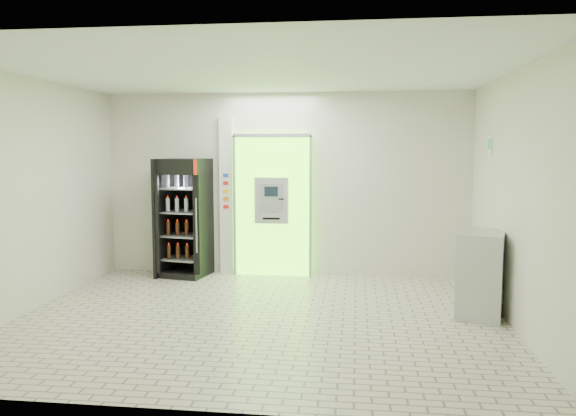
# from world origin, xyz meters

# --- Properties ---
(ground) EXTENTS (6.00, 6.00, 0.00)m
(ground) POSITION_xyz_m (0.00, 0.00, 0.00)
(ground) COLOR beige
(ground) RESTS_ON ground
(room_shell) EXTENTS (6.00, 6.00, 6.00)m
(room_shell) POSITION_xyz_m (0.00, 0.00, 1.84)
(room_shell) COLOR silver
(room_shell) RESTS_ON ground
(atm_assembly) EXTENTS (1.30, 0.24, 2.33)m
(atm_assembly) POSITION_xyz_m (-0.20, 2.41, 1.17)
(atm_assembly) COLOR #62FF17
(atm_assembly) RESTS_ON ground
(pillar) EXTENTS (0.22, 0.11, 2.60)m
(pillar) POSITION_xyz_m (-0.98, 2.45, 1.30)
(pillar) COLOR silver
(pillar) RESTS_ON ground
(beverage_cooler) EXTENTS (0.83, 0.79, 1.93)m
(beverage_cooler) POSITION_xyz_m (-1.63, 2.18, 0.92)
(beverage_cooler) COLOR black
(beverage_cooler) RESTS_ON ground
(steel_cabinet) EXTENTS (0.74, 0.91, 1.06)m
(steel_cabinet) POSITION_xyz_m (2.73, 0.47, 0.53)
(steel_cabinet) COLOR #B0B3B9
(steel_cabinet) RESTS_ON ground
(exit_sign) EXTENTS (0.02, 0.22, 0.26)m
(exit_sign) POSITION_xyz_m (2.99, 1.40, 2.12)
(exit_sign) COLOR white
(exit_sign) RESTS_ON room_shell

